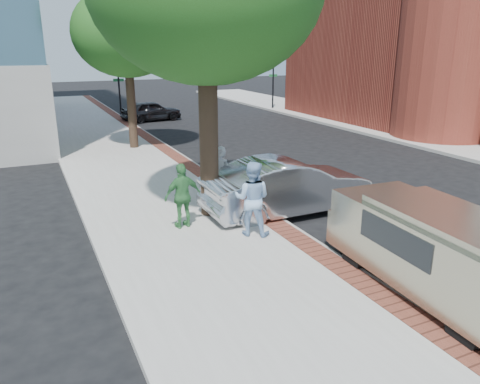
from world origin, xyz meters
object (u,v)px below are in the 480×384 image
parking_meter (272,183)px  person_green (183,196)px  person_gray (220,177)px  person_officer (252,199)px  van (432,247)px  bg_car (151,111)px  sedan_silver (288,187)px

parking_meter → person_green: 2.45m
person_gray → person_officer: (-0.09, -2.26, 0.04)m
person_green → van: 6.15m
bg_car → van: size_ratio=0.78×
person_gray → sedan_silver: bearing=29.5°
person_gray → bg_car: person_gray is taller
person_officer → person_gray: bearing=-55.2°
parking_meter → bg_car: (1.85, 19.83, -0.54)m
person_gray → person_green: 1.84m
parking_meter → bg_car: parking_meter is taller
person_officer → sedan_silver: (1.81, 1.30, -0.27)m
person_gray → bg_car: (2.73, 18.29, -0.41)m
person_gray → person_green: person_gray is taller
person_green → van: (3.44, -5.10, -0.03)m
person_gray → van: 6.45m
van → person_green: bearing=127.2°
person_officer → van: size_ratio=0.38×
person_officer → bg_car: size_ratio=0.49×
parking_meter → sedan_silver: (0.84, 0.57, -0.37)m
sedan_silver → van: 5.19m
parking_meter → person_officer: person_officer is taller
bg_car → van: (-0.80, -24.44, 0.33)m
person_gray → person_officer: 2.27m
person_green → sedan_silver: 3.23m
person_green → sedan_silver: bearing=174.2°
person_gray → sedan_silver: (1.72, -0.97, -0.23)m
person_gray → van: (1.93, -6.15, -0.08)m
parking_meter → person_green: person_green is taller
person_gray → person_officer: bearing=-33.4°
parking_meter → person_green: bearing=168.7°
person_green → bg_car: person_green is taller
sedan_silver → bg_car: 19.29m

